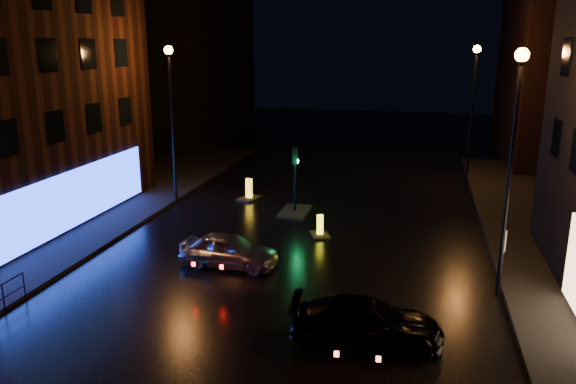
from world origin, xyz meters
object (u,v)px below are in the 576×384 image
(silver_hatchback, at_px, (229,250))
(dark_sedan, at_px, (366,322))
(bollard_near, at_px, (320,231))
(traffic_signal, at_px, (295,203))
(bollard_far, at_px, (249,195))
(road_sign_right, at_px, (504,248))

(silver_hatchback, height_order, dark_sedan, silver_hatchback)
(dark_sedan, xyz_separation_m, bollard_near, (-2.95, 8.88, -0.43))
(bollard_near, bearing_deg, dark_sedan, -94.80)
(traffic_signal, height_order, bollard_far, traffic_signal)
(bollard_far, bearing_deg, bollard_near, -30.18)
(silver_hatchback, relative_size, road_sign_right, 1.72)
(dark_sedan, xyz_separation_m, bollard_far, (-7.90, 14.03, -0.38))
(bollard_far, bearing_deg, silver_hatchback, -61.50)
(dark_sedan, height_order, bollard_far, dark_sedan)
(dark_sedan, bearing_deg, traffic_signal, 15.90)
(traffic_signal, xyz_separation_m, road_sign_right, (9.10, -7.75, 1.18))
(bollard_far, bearing_deg, road_sign_right, -22.33)
(traffic_signal, relative_size, silver_hatchback, 0.90)
(bollard_near, height_order, road_sign_right, road_sign_right)
(silver_hatchback, height_order, bollard_far, silver_hatchback)
(traffic_signal, height_order, road_sign_right, traffic_signal)
(silver_hatchback, height_order, road_sign_right, road_sign_right)
(traffic_signal, bearing_deg, road_sign_right, -40.43)
(silver_hatchback, xyz_separation_m, road_sign_right, (10.05, -0.17, 1.02))
(silver_hatchback, bearing_deg, bollard_far, 16.01)
(silver_hatchback, distance_m, road_sign_right, 10.11)
(dark_sedan, height_order, road_sign_right, road_sign_right)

